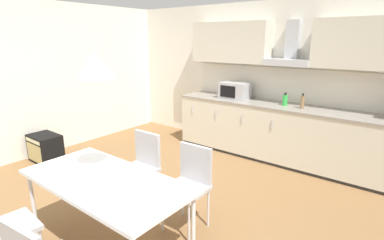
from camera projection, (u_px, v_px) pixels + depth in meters
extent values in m
cube|color=brown|center=(137.00, 214.00, 3.41)|extent=(7.95, 8.51, 0.02)
cube|color=silver|center=(257.00, 77.00, 5.27)|extent=(6.36, 0.10, 2.53)
cube|color=silver|center=(16.00, 82.00, 4.68)|extent=(0.10, 6.81, 2.53)
cube|color=#333333|center=(278.00, 158.00, 4.93)|extent=(3.40, 0.60, 0.05)
cube|color=beige|center=(280.00, 132.00, 4.82)|extent=(3.54, 0.66, 0.84)
cube|color=gray|center=(282.00, 106.00, 4.70)|extent=(3.56, 0.68, 0.03)
cube|color=silver|center=(193.00, 110.00, 5.40)|extent=(0.01, 0.01, 0.14)
cube|color=silver|center=(216.00, 114.00, 5.10)|extent=(0.01, 0.01, 0.14)
cube|color=silver|center=(242.00, 119.00, 4.80)|extent=(0.01, 0.01, 0.14)
cube|color=silver|center=(272.00, 124.00, 4.50)|extent=(0.01, 0.01, 0.14)
cube|color=silver|center=(291.00, 85.00, 4.87)|extent=(3.54, 0.02, 0.55)
cube|color=beige|center=(231.00, 42.00, 5.20)|extent=(1.42, 0.34, 0.68)
cube|color=beige|center=(370.00, 43.00, 3.94)|extent=(1.42, 0.34, 0.68)
cube|color=#B7BABF|center=(289.00, 62.00, 4.63)|extent=(0.70, 0.40, 0.10)
cube|color=#B7BABF|center=(293.00, 41.00, 4.63)|extent=(0.20, 0.16, 0.63)
cube|color=#ADADB2|center=(235.00, 91.00, 5.17)|extent=(0.48, 0.34, 0.28)
cube|color=black|center=(228.00, 92.00, 5.06)|extent=(0.29, 0.01, 0.20)
cylinder|color=green|center=(285.00, 100.00, 4.64)|extent=(0.08, 0.08, 0.16)
cylinder|color=black|center=(285.00, 94.00, 4.62)|extent=(0.03, 0.03, 0.04)
cylinder|color=brown|center=(302.00, 102.00, 4.43)|extent=(0.06, 0.06, 0.19)
cylinder|color=black|center=(303.00, 95.00, 4.40)|extent=(0.02, 0.02, 0.04)
cube|color=white|center=(105.00, 181.00, 2.65)|extent=(1.60, 0.77, 0.04)
cylinder|color=silver|center=(33.00, 205.00, 2.94)|extent=(0.04, 0.04, 0.69)
cylinder|color=silver|center=(91.00, 181.00, 3.43)|extent=(0.04, 0.04, 0.69)
cylinder|color=silver|center=(193.00, 230.00, 2.55)|extent=(0.04, 0.04, 0.69)
cube|color=#B2B2B7|center=(185.00, 189.00, 3.02)|extent=(0.41, 0.41, 0.04)
cube|color=#B2B2B7|center=(196.00, 163.00, 3.11)|extent=(0.38, 0.05, 0.40)
cylinder|color=silver|center=(189.00, 224.00, 2.86)|extent=(0.02, 0.02, 0.43)
cylinder|color=silver|center=(162.00, 212.00, 3.05)|extent=(0.02, 0.02, 0.43)
cylinder|color=silver|center=(208.00, 208.00, 3.12)|extent=(0.02, 0.02, 0.43)
cylinder|color=silver|center=(183.00, 198.00, 3.32)|extent=(0.02, 0.02, 0.43)
cube|color=#B2B2B7|center=(9.00, 228.00, 2.41)|extent=(0.43, 0.43, 0.04)
cylinder|color=silver|center=(27.00, 234.00, 2.70)|extent=(0.02, 0.02, 0.43)
cube|color=#B2B2B7|center=(137.00, 171.00, 3.45)|extent=(0.40, 0.40, 0.04)
cube|color=#B2B2B7|center=(147.00, 148.00, 3.53)|extent=(0.38, 0.04, 0.40)
cylinder|color=silver|center=(137.00, 200.00, 3.28)|extent=(0.02, 0.02, 0.43)
cylinder|color=silver|center=(117.00, 190.00, 3.48)|extent=(0.02, 0.02, 0.43)
cylinder|color=silver|center=(158.00, 188.00, 3.55)|extent=(0.02, 0.02, 0.43)
cylinder|color=silver|center=(139.00, 180.00, 3.74)|extent=(0.02, 0.02, 0.43)
cube|color=black|center=(46.00, 148.00, 4.82)|extent=(0.52, 0.36, 0.44)
cube|color=tan|center=(34.00, 153.00, 4.69)|extent=(0.44, 0.01, 0.29)
cube|color=beige|center=(32.00, 141.00, 4.64)|extent=(0.44, 0.01, 0.05)
cone|color=silver|center=(95.00, 65.00, 2.38)|extent=(0.32, 0.32, 0.22)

